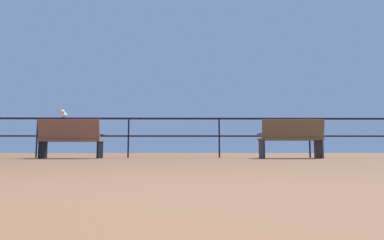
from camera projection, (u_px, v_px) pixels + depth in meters
ground_plane at (37, 218)px, 0.82m from camera, size 60.00×60.00×0.00m
pier_railing at (174, 128)px, 8.52m from camera, size 22.59×0.05×1.10m
bench_near_left at (70, 137)px, 7.59m from camera, size 1.52×0.63×0.96m
bench_near_right at (291, 137)px, 7.64m from camera, size 1.53×0.72×0.96m
seagull_on_rail at (63, 114)px, 8.50m from camera, size 0.20×0.44×0.21m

